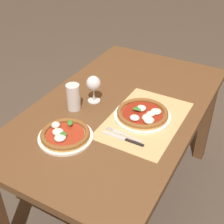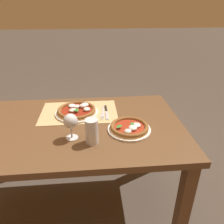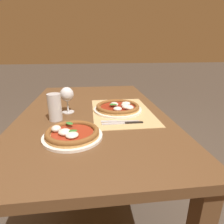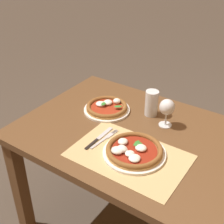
# 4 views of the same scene
# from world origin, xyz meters

# --- Properties ---
(dining_table) EXTENTS (1.44, 0.85, 0.74)m
(dining_table) POSITION_xyz_m (0.00, 0.00, 0.64)
(dining_table) COLOR brown
(dining_table) RESTS_ON ground
(paper_placemat) EXTENTS (0.53, 0.35, 0.00)m
(paper_placemat) POSITION_xyz_m (-0.05, -0.17, 0.74)
(paper_placemat) COLOR tan
(paper_placemat) RESTS_ON dining_table
(pizza_near) EXTENTS (0.29, 0.29, 0.05)m
(pizza_near) POSITION_xyz_m (-0.04, -0.16, 0.76)
(pizza_near) COLOR white
(pizza_near) RESTS_ON paper_placemat
(pizza_far) EXTENTS (0.26, 0.26, 0.05)m
(pizza_far) POSITION_xyz_m (-0.37, 0.10, 0.76)
(pizza_far) COLOR white
(pizza_far) RESTS_ON dining_table
(wine_glass) EXTENTS (0.08, 0.08, 0.16)m
(wine_glass) POSITION_xyz_m (-0.02, 0.15, 0.85)
(wine_glass) COLOR silver
(wine_glass) RESTS_ON dining_table
(pint_glass) EXTENTS (0.07, 0.07, 0.15)m
(pint_glass) POSITION_xyz_m (-0.14, 0.20, 0.81)
(pint_glass) COLOR silver
(pint_glass) RESTS_ON dining_table
(fork) EXTENTS (0.04, 0.20, 0.00)m
(fork) POSITION_xyz_m (-0.22, -0.14, 0.75)
(fork) COLOR #B7B7BC
(fork) RESTS_ON paper_placemat
(knife) EXTENTS (0.02, 0.22, 0.01)m
(knife) POSITION_xyz_m (-0.24, -0.15, 0.75)
(knife) COLOR black
(knife) RESTS_ON paper_placemat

